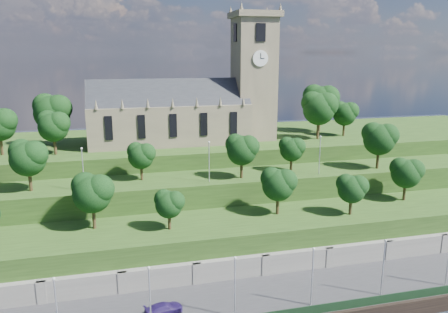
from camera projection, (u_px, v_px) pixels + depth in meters
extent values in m
cube|color=#2D2D30|center=(242.00, 306.00, 56.84)|extent=(160.00, 12.00, 2.00)
cube|color=slate|center=(230.00, 273.00, 62.16)|extent=(160.00, 2.00, 5.00)
cube|color=slate|center=(42.00, 300.00, 55.50)|extent=(1.20, 0.60, 5.00)
cube|color=slate|center=(123.00, 289.00, 57.86)|extent=(1.20, 0.60, 5.00)
cube|color=slate|center=(197.00, 280.00, 60.22)|extent=(1.20, 0.60, 5.00)
cube|color=slate|center=(265.00, 272.00, 62.58)|extent=(1.20, 0.60, 5.00)
cube|color=slate|center=(329.00, 264.00, 64.94)|extent=(1.20, 0.60, 5.00)
cube|color=slate|center=(388.00, 256.00, 67.31)|extent=(1.20, 0.60, 5.00)
cube|color=slate|center=(443.00, 249.00, 69.67)|extent=(1.20, 0.60, 5.00)
cube|color=#234115|center=(221.00, 246.00, 67.47)|extent=(160.00, 12.00, 8.00)
cube|color=#234115|center=(206.00, 209.00, 77.39)|extent=(160.00, 10.00, 12.00)
cube|color=#234115|center=(187.00, 171.00, 96.85)|extent=(160.00, 32.00, 15.00)
cube|color=#6D624C|center=(169.00, 123.00, 89.47)|extent=(32.00, 12.00, 8.00)
cube|color=black|center=(169.00, 104.00, 88.54)|extent=(32.00, 10.18, 10.18)
cone|color=#6D624C|center=(96.00, 105.00, 79.36)|extent=(0.70, 0.70, 1.80)
cone|color=#6D624C|center=(122.00, 104.00, 80.46)|extent=(0.70, 0.70, 1.80)
cone|color=#6D624C|center=(148.00, 103.00, 81.57)|extent=(0.70, 0.70, 1.80)
cone|color=#6D624C|center=(173.00, 102.00, 82.67)|extent=(0.70, 0.70, 1.80)
cone|color=#6D624C|center=(197.00, 102.00, 83.77)|extent=(0.70, 0.70, 1.80)
cone|color=#6D624C|center=(220.00, 101.00, 84.87)|extent=(0.70, 0.70, 1.80)
cone|color=#6D624C|center=(243.00, 101.00, 85.97)|extent=(0.70, 0.70, 1.80)
cube|color=black|center=(109.00, 128.00, 80.78)|extent=(1.40, 0.25, 4.50)
cube|color=black|center=(142.00, 127.00, 82.20)|extent=(1.40, 0.25, 4.50)
cube|color=black|center=(173.00, 125.00, 83.61)|extent=(1.40, 0.25, 4.50)
cube|color=black|center=(204.00, 124.00, 85.03)|extent=(1.40, 0.25, 4.50)
cube|color=black|center=(234.00, 123.00, 86.45)|extent=(1.40, 0.25, 4.50)
cube|color=#6D624C|center=(254.00, 80.00, 91.74)|extent=(8.00, 8.00, 25.00)
cube|color=#6D624C|center=(255.00, 15.00, 88.70)|extent=(9.20, 9.20, 1.20)
cone|color=#6D624C|center=(241.00, 6.00, 83.71)|extent=(0.80, 0.80, 1.60)
cone|color=#6D624C|center=(231.00, 10.00, 91.26)|extent=(0.80, 0.80, 1.60)
cone|color=#6D624C|center=(280.00, 7.00, 85.60)|extent=(0.80, 0.80, 1.60)
cone|color=#6D624C|center=(267.00, 11.00, 93.15)|extent=(0.80, 0.80, 1.60)
cube|color=black|center=(261.00, 32.00, 85.69)|extent=(2.00, 0.25, 3.50)
cube|color=black|center=(249.00, 34.00, 93.39)|extent=(2.00, 0.25, 3.50)
cube|color=black|center=(235.00, 33.00, 88.58)|extent=(0.25, 2.00, 3.50)
cube|color=black|center=(273.00, 33.00, 90.50)|extent=(0.25, 2.00, 3.50)
cylinder|color=white|center=(260.00, 58.00, 86.81)|extent=(3.20, 0.30, 3.20)
cylinder|color=white|center=(273.00, 58.00, 91.67)|extent=(0.30, 3.20, 3.20)
cube|color=black|center=(261.00, 56.00, 86.53)|extent=(0.12, 0.05, 1.10)
cube|color=black|center=(263.00, 58.00, 86.74)|extent=(0.80, 0.05, 0.12)
cylinder|color=#2F2312|center=(94.00, 217.00, 63.63)|extent=(0.52, 0.52, 3.60)
sphere|color=black|center=(92.00, 194.00, 62.83)|extent=(5.61, 5.61, 5.61)
sphere|color=black|center=(100.00, 189.00, 62.37)|extent=(4.21, 4.21, 4.21)
sphere|color=black|center=(85.00, 186.00, 63.00)|extent=(3.93, 3.93, 3.93)
cylinder|color=#2F2312|center=(169.00, 221.00, 63.44)|extent=(0.47, 0.47, 2.56)
sphere|color=black|center=(169.00, 205.00, 62.87)|extent=(3.99, 3.99, 3.99)
sphere|color=black|center=(175.00, 201.00, 62.54)|extent=(2.99, 2.99, 2.99)
sphere|color=black|center=(164.00, 199.00, 62.99)|extent=(2.79, 2.79, 2.79)
cylinder|color=#2F2312|center=(278.00, 204.00, 69.37)|extent=(0.51, 0.51, 3.27)
sphere|color=black|center=(278.00, 185.00, 68.64)|extent=(5.09, 5.09, 5.09)
sphere|color=black|center=(286.00, 181.00, 68.22)|extent=(3.82, 3.82, 3.82)
sphere|color=black|center=(272.00, 178.00, 68.79)|extent=(3.56, 3.56, 3.56)
cylinder|color=#2F2312|center=(350.00, 206.00, 69.23)|extent=(0.49, 0.49, 2.83)
sphere|color=black|center=(352.00, 189.00, 68.60)|extent=(4.41, 4.41, 4.41)
sphere|color=black|center=(358.00, 186.00, 68.23)|extent=(3.31, 3.31, 3.31)
sphere|color=black|center=(346.00, 183.00, 68.73)|extent=(3.09, 3.09, 3.09)
cylinder|color=#2F2312|center=(404.00, 191.00, 75.96)|extent=(0.50, 0.50, 3.24)
sphere|color=black|center=(406.00, 174.00, 75.23)|extent=(5.05, 5.05, 5.05)
sphere|color=black|center=(414.00, 170.00, 74.82)|extent=(3.78, 3.78, 3.78)
sphere|color=black|center=(400.00, 167.00, 75.39)|extent=(3.53, 3.53, 3.53)
cylinder|color=#2F2312|center=(30.00, 180.00, 68.00)|extent=(0.52, 0.52, 3.54)
sphere|color=black|center=(28.00, 159.00, 67.20)|extent=(5.50, 5.50, 5.50)
sphere|color=black|center=(34.00, 154.00, 66.75)|extent=(4.12, 4.12, 4.12)
sphere|color=black|center=(21.00, 151.00, 67.37)|extent=(3.85, 3.85, 3.85)
cylinder|color=#2F2312|center=(142.00, 172.00, 74.05)|extent=(0.48, 0.48, 2.80)
sphere|color=black|center=(141.00, 156.00, 73.42)|extent=(4.35, 4.35, 4.35)
sphere|color=black|center=(146.00, 153.00, 73.06)|extent=(3.26, 3.26, 3.26)
sphere|color=black|center=(136.00, 151.00, 73.55)|extent=(3.04, 3.04, 3.04)
cylinder|color=#2F2312|center=(241.00, 169.00, 75.12)|extent=(0.51, 0.51, 3.30)
sphere|color=black|center=(242.00, 151.00, 74.38)|extent=(5.14, 5.14, 5.14)
sphere|color=black|center=(248.00, 146.00, 73.96)|extent=(3.85, 3.85, 3.85)
sphere|color=black|center=(236.00, 144.00, 74.53)|extent=(3.60, 3.60, 3.60)
cylinder|color=#2F2312|center=(291.00, 164.00, 79.44)|extent=(0.48, 0.48, 2.73)
sphere|color=black|center=(292.00, 150.00, 78.82)|extent=(4.24, 4.24, 4.24)
sphere|color=black|center=(297.00, 147.00, 78.48)|extent=(3.18, 3.18, 3.18)
sphere|color=black|center=(287.00, 145.00, 78.95)|extent=(2.97, 2.97, 2.97)
cylinder|color=#2F2312|center=(378.00, 159.00, 81.32)|extent=(0.53, 0.53, 3.73)
sphere|color=black|center=(379.00, 140.00, 80.48)|extent=(5.81, 5.81, 5.81)
sphere|color=black|center=(387.00, 135.00, 80.01)|extent=(4.35, 4.35, 4.35)
sphere|color=black|center=(373.00, 133.00, 80.66)|extent=(4.06, 4.06, 4.06)
cylinder|color=#2F2312|center=(1.00, 145.00, 78.87)|extent=(0.53, 0.53, 3.75)
sphere|color=black|center=(5.00, 120.00, 77.55)|extent=(4.38, 4.38, 4.38)
cylinder|color=#2F2312|center=(54.00, 135.00, 86.40)|extent=(0.56, 0.56, 4.47)
sphere|color=black|center=(52.00, 113.00, 85.40)|extent=(6.96, 6.96, 6.96)
sphere|color=black|center=(59.00, 108.00, 84.82)|extent=(5.22, 5.22, 5.22)
sphere|color=black|center=(45.00, 106.00, 85.61)|extent=(4.87, 4.87, 4.87)
cylinder|color=#2F2312|center=(55.00, 145.00, 79.22)|extent=(0.51, 0.51, 3.46)
sphere|color=black|center=(53.00, 127.00, 78.45)|extent=(5.38, 5.38, 5.38)
sphere|color=black|center=(59.00, 123.00, 78.01)|extent=(4.04, 4.04, 4.04)
sphere|color=black|center=(48.00, 121.00, 78.61)|extent=(3.77, 3.77, 3.77)
cylinder|color=#2F2312|center=(318.00, 129.00, 93.51)|extent=(0.55, 0.55, 4.37)
sphere|color=black|center=(319.00, 109.00, 92.53)|extent=(6.80, 6.80, 6.80)
sphere|color=black|center=(326.00, 105.00, 91.97)|extent=(5.10, 5.10, 5.10)
sphere|color=black|center=(312.00, 103.00, 92.74)|extent=(4.76, 4.76, 4.76)
cylinder|color=#2F2312|center=(319.00, 122.00, 102.02)|extent=(0.57, 0.57, 4.74)
sphere|color=black|center=(320.00, 102.00, 100.95)|extent=(7.38, 7.38, 7.38)
sphere|color=black|center=(328.00, 97.00, 100.35)|extent=(5.53, 5.53, 5.53)
sphere|color=black|center=(314.00, 95.00, 101.18)|extent=(5.16, 5.16, 5.16)
cylinder|color=#2F2312|center=(344.00, 128.00, 97.24)|extent=(0.51, 0.51, 3.31)
sphere|color=black|center=(345.00, 114.00, 96.50)|extent=(5.15, 5.15, 5.15)
sphere|color=black|center=(350.00, 111.00, 96.08)|extent=(3.86, 3.86, 3.86)
sphere|color=black|center=(340.00, 109.00, 96.65)|extent=(3.61, 3.61, 3.61)
cylinder|color=#B2B2B7|center=(57.00, 312.00, 47.23)|extent=(0.16, 0.16, 7.58)
sphere|color=silver|center=(54.00, 279.00, 46.33)|extent=(0.36, 0.36, 0.36)
cylinder|color=#B2B2B7|center=(150.00, 299.00, 49.60)|extent=(0.16, 0.16, 7.58)
sphere|color=silver|center=(149.00, 268.00, 48.69)|extent=(0.36, 0.36, 0.36)
cylinder|color=#B2B2B7|center=(235.00, 288.00, 51.96)|extent=(0.16, 0.16, 7.58)
sphere|color=silver|center=(235.00, 258.00, 51.05)|extent=(0.36, 0.36, 0.36)
cylinder|color=#B2B2B7|center=(312.00, 278.00, 54.32)|extent=(0.16, 0.16, 7.58)
sphere|color=silver|center=(314.00, 249.00, 53.41)|extent=(0.36, 0.36, 0.36)
cylinder|color=#B2B2B7|center=(383.00, 268.00, 56.68)|extent=(0.16, 0.16, 7.58)
sphere|color=silver|center=(386.00, 241.00, 55.77)|extent=(0.36, 0.36, 0.36)
cylinder|color=#B2B2B7|center=(448.00, 260.00, 59.04)|extent=(0.16, 0.16, 7.58)
cylinder|color=#B2B2B7|center=(83.00, 170.00, 67.67)|extent=(0.16, 0.16, 6.67)
sphere|color=silver|center=(81.00, 148.00, 66.86)|extent=(0.36, 0.36, 0.36)
cylinder|color=#B2B2B7|center=(209.00, 163.00, 72.39)|extent=(0.16, 0.16, 6.67)
sphere|color=silver|center=(209.00, 142.00, 71.59)|extent=(0.36, 0.36, 0.36)
cylinder|color=#B2B2B7|center=(320.00, 156.00, 77.11)|extent=(0.16, 0.16, 6.67)
sphere|color=silver|center=(321.00, 137.00, 76.31)|extent=(0.36, 0.36, 0.36)
imported|color=#261751|center=(164.00, 308.00, 53.24)|extent=(5.05, 2.97, 1.37)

